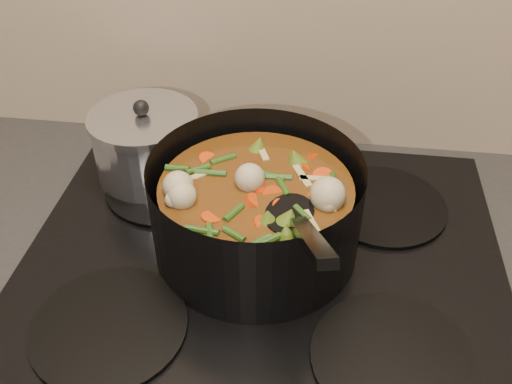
# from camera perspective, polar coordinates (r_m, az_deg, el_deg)

# --- Properties ---
(stovetop) EXTENTS (0.62, 0.54, 0.03)m
(stovetop) POSITION_cam_1_polar(r_m,az_deg,el_deg) (0.75, 0.58, -7.33)
(stovetop) COLOR black
(stovetop) RESTS_ON counter
(stockpot) EXTENTS (0.27, 0.35, 0.20)m
(stockpot) POSITION_cam_1_polar(r_m,az_deg,el_deg) (0.72, 0.02, -1.87)
(stockpot) COLOR black
(stockpot) RESTS_ON stovetop
(saucepan) EXTENTS (0.16, 0.16, 0.13)m
(saucepan) POSITION_cam_1_polar(r_m,az_deg,el_deg) (0.86, -10.90, 4.57)
(saucepan) COLOR silver
(saucepan) RESTS_ON stovetop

